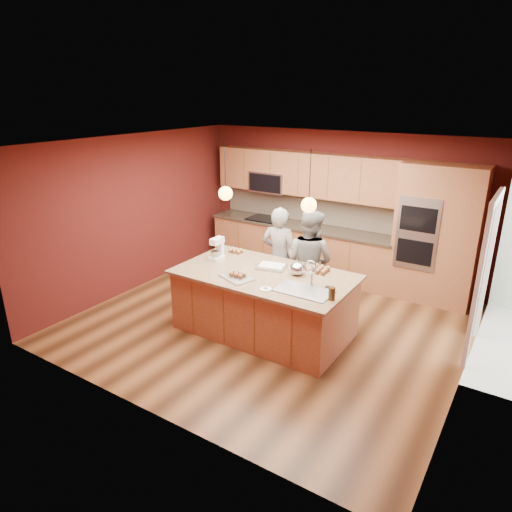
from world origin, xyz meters
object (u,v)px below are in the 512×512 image
Objects in this scene: person_right at (309,262)px; mixing_bowl at (297,269)px; island at (265,302)px; stand_mixer at (217,250)px; person_left at (279,257)px.

mixing_bowl is (0.19, -0.75, 0.17)m from person_right.
island reaches higher than stand_mixer.
mixing_bowl is at bearing 125.86° from person_left.
person_left is 4.81× the size of stand_mixer.
person_right is 7.55× the size of mixing_bowl.
person_right reaches higher than stand_mixer.
island is 1.49× the size of person_right.
person_left is at bearing 133.88° from mixing_bowl.
person_right is at bearing 103.84° from mixing_bowl.
stand_mixer is (-1.14, -0.87, 0.23)m from person_right.
person_right reaches higher than island.
person_right is 1.45m from stand_mixer.
mixing_bowl is at bearing 4.98° from stand_mixer.
person_right is (0.22, 0.96, 0.37)m from island.
person_right is 0.80m from mixing_bowl.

